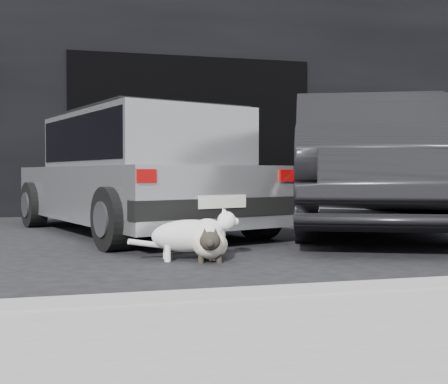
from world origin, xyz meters
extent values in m
plane|color=black|center=(0.00, 0.00, 0.00)|extent=(80.00, 80.00, 0.00)
cube|color=black|center=(1.00, 6.00, 2.50)|extent=(34.00, 4.00, 5.00)
cube|color=black|center=(1.00, 3.99, 1.30)|extent=(4.00, 0.10, 2.60)
cube|color=gray|center=(1.00, -2.60, 0.06)|extent=(18.00, 0.25, 0.12)
cube|color=#ACAEB1|center=(-0.18, 1.36, 0.46)|extent=(2.78, 4.03, 0.59)
cube|color=#ACAEB1|center=(-0.12, 1.18, 1.05)|extent=(2.18, 2.80, 0.59)
cube|color=black|center=(-0.12, 1.18, 1.05)|extent=(2.16, 2.71, 0.47)
cube|color=black|center=(0.41, -0.32, 0.38)|extent=(1.62, 0.70, 0.17)
cube|color=black|center=(-0.77, 3.04, 0.38)|extent=(1.62, 0.70, 0.17)
cube|color=silver|center=(0.44, -0.39, 0.44)|extent=(0.47, 0.18, 0.11)
cube|color=#8C0707|center=(-0.25, -0.63, 0.66)|extent=(0.17, 0.08, 0.11)
cube|color=#8C0707|center=(1.12, -0.15, 0.66)|extent=(0.17, 0.08, 0.11)
cube|color=black|center=(-0.12, 1.18, 1.36)|extent=(2.10, 2.57, 0.03)
cylinder|color=black|center=(-0.50, -0.16, 0.28)|extent=(0.38, 0.60, 0.57)
cylinder|color=slate|center=(-0.61, -0.19, 0.28)|extent=(0.12, 0.30, 0.31)
cylinder|color=black|center=(1.02, 0.38, 0.28)|extent=(0.38, 0.60, 0.57)
cylinder|color=slate|center=(1.12, 0.41, 0.28)|extent=(0.12, 0.30, 0.31)
cylinder|color=black|center=(-1.36, 2.30, 0.28)|extent=(0.38, 0.60, 0.57)
cylinder|color=slate|center=(-1.47, 2.26, 0.28)|extent=(0.12, 0.30, 0.31)
cylinder|color=black|center=(0.15, 2.83, 0.28)|extent=(0.38, 0.60, 0.57)
cylinder|color=slate|center=(0.26, 2.87, 0.28)|extent=(0.12, 0.30, 0.31)
imported|color=black|center=(2.64, 1.05, 0.84)|extent=(3.53, 5.40, 1.68)
ellipsoid|color=beige|center=(0.22, -0.85, 0.12)|extent=(0.39, 0.60, 0.22)
ellipsoid|color=beige|center=(0.19, -0.98, 0.15)|extent=(0.29, 0.29, 0.20)
ellipsoid|color=black|center=(0.16, -1.12, 0.18)|extent=(0.18, 0.17, 0.14)
sphere|color=black|center=(0.15, -1.19, 0.18)|extent=(0.06, 0.06, 0.06)
cone|color=black|center=(0.21, -1.12, 0.25)|extent=(0.06, 0.07, 0.07)
cone|color=black|center=(0.13, -1.10, 0.25)|extent=(0.06, 0.07, 0.07)
cylinder|color=black|center=(0.26, -1.02, 0.03)|extent=(0.05, 0.05, 0.07)
cylinder|color=black|center=(0.12, -0.99, 0.03)|extent=(0.05, 0.05, 0.07)
cylinder|color=black|center=(0.33, -0.70, 0.03)|extent=(0.05, 0.05, 0.07)
cylinder|color=black|center=(0.19, -0.67, 0.03)|extent=(0.05, 0.05, 0.07)
cylinder|color=black|center=(0.29, -0.55, 0.08)|extent=(0.08, 0.31, 0.09)
ellipsoid|color=silver|center=(0.06, -0.80, 0.19)|extent=(0.61, 0.33, 0.26)
ellipsoid|color=silver|center=(0.21, -0.81, 0.22)|extent=(0.27, 0.27, 0.22)
ellipsoid|color=white|center=(0.37, -0.82, 0.30)|extent=(0.16, 0.18, 0.15)
sphere|color=white|center=(0.43, -0.82, 0.30)|extent=(0.07, 0.07, 0.07)
cone|color=white|center=(0.35, -0.77, 0.37)|extent=(0.07, 0.06, 0.08)
cone|color=white|center=(0.35, -0.86, 0.37)|extent=(0.07, 0.06, 0.08)
cylinder|color=white|center=(0.24, -0.74, 0.07)|extent=(0.05, 0.05, 0.15)
cylinder|color=white|center=(0.23, -0.88, 0.07)|extent=(0.05, 0.05, 0.15)
cylinder|color=white|center=(-0.11, -0.71, 0.07)|extent=(0.05, 0.05, 0.15)
cylinder|color=white|center=(-0.12, -0.86, 0.07)|extent=(0.05, 0.05, 0.15)
cylinder|color=white|center=(-0.26, -0.78, 0.13)|extent=(0.33, 0.13, 0.10)
ellipsoid|color=gray|center=(-0.05, -0.82, 0.22)|extent=(0.23, 0.18, 0.11)
camera|label=1|loc=(-0.73, -5.16, 0.69)|focal=45.00mm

